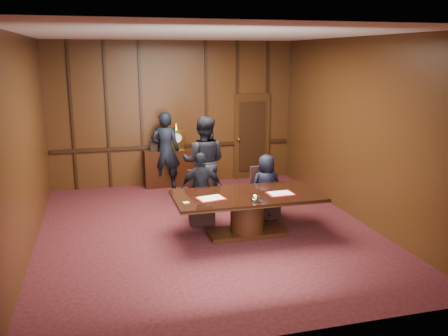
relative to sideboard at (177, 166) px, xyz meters
name	(u,v)px	position (x,y,z in m)	size (l,w,h in m)	color
room	(208,137)	(0.07, -3.12, 1.24)	(7.00, 7.04, 3.50)	black
sideboard	(177,166)	(0.00, 0.00, 0.00)	(1.60, 0.45, 1.54)	black
conference_table	(247,208)	(0.65, -3.64, 0.02)	(2.62, 1.32, 0.76)	black
folder_left	(211,198)	(-0.04, -3.74, 0.28)	(0.52, 0.41, 0.02)	maroon
folder_right	(280,193)	(1.22, -3.78, 0.28)	(0.47, 0.35, 0.02)	maroon
inkstand	(256,198)	(0.65, -4.09, 0.33)	(0.20, 0.14, 0.12)	white
notepad	(186,202)	(-0.49, -3.86, 0.28)	(0.10, 0.07, 0.01)	#E7E871
chair_left	(201,207)	(0.00, -2.77, -0.19)	(0.53, 0.53, 0.99)	black
chair_right	(265,202)	(1.30, -2.77, -0.19)	(0.51, 0.51, 0.99)	black
signatory_left	(202,188)	(0.00, -2.84, 0.21)	(0.81, 0.34, 1.39)	black
signatory_right	(266,186)	(1.30, -2.84, 0.15)	(0.62, 0.41, 1.28)	black
witness_left	(166,150)	(-0.30, -0.16, 0.44)	(0.68, 0.44, 1.85)	black
witness_right	(204,162)	(0.28, -1.81, 0.48)	(0.94, 0.73, 1.93)	black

